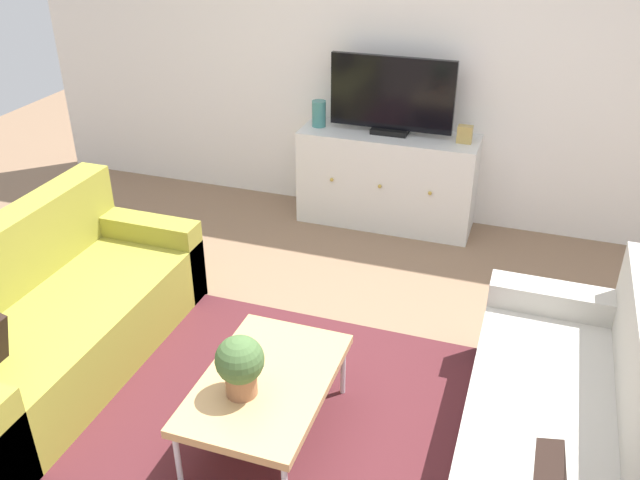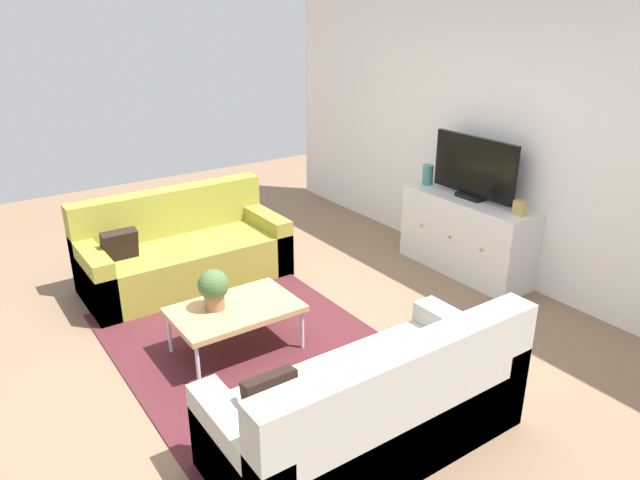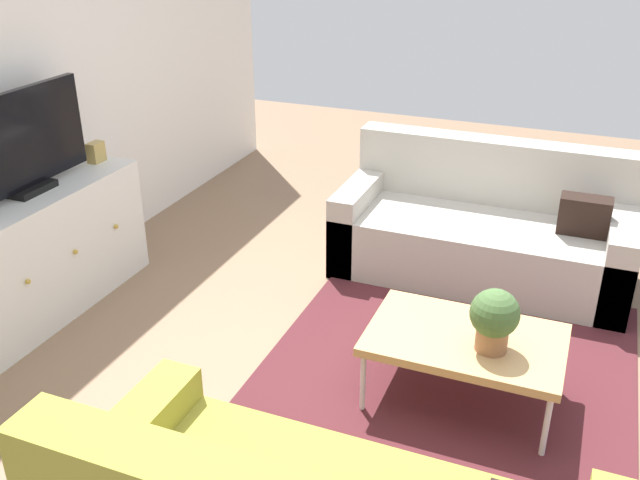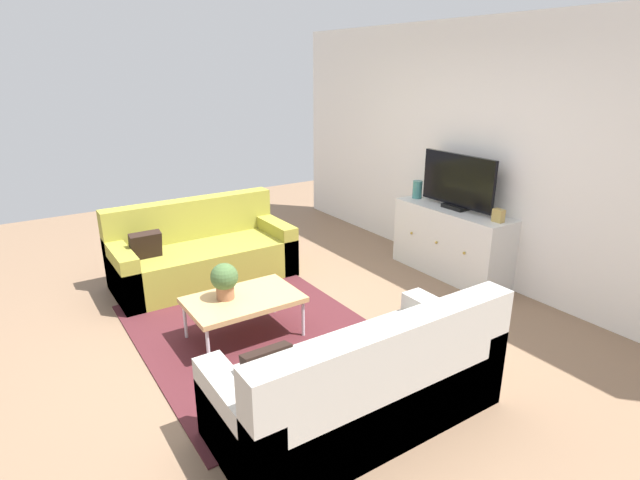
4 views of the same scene
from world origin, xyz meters
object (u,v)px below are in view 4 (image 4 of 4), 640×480
object	(u,v)px
couch_left_side	(201,255)
mantel_clock	(498,216)
flat_screen_tv	(458,182)
glass_vase	(417,189)
coffee_table	(243,301)
couch_right_side	(364,389)
potted_plant	(224,279)
tv_console	(451,242)

from	to	relation	value
couch_left_side	mantel_clock	bearing A→B (deg)	50.31
flat_screen_tv	glass_vase	distance (m)	0.60
flat_screen_tv	mantel_clock	world-z (taller)	flat_screen_tv
glass_vase	coffee_table	bearing A→B (deg)	-76.72
coffee_table	couch_right_side	bearing A→B (deg)	6.15
couch_left_side	potted_plant	bearing A→B (deg)	-11.89
couch_left_side	tv_console	distance (m)	2.76
couch_right_side	mantel_clock	xyz separation A→B (m)	(-0.91, 2.37, 0.54)
potted_plant	tv_console	world-z (taller)	tv_console
couch_right_side	flat_screen_tv	bearing A→B (deg)	121.71
couch_left_side	mantel_clock	size ratio (longest dim) A/B	14.38
tv_console	couch_left_side	bearing A→B (deg)	-120.49
flat_screen_tv	tv_console	bearing A→B (deg)	-90.00
couch_left_side	couch_right_side	xyz separation A→B (m)	(2.88, 0.00, 0.00)
coffee_table	mantel_clock	xyz separation A→B (m)	(0.55, 2.53, 0.47)
coffee_table	potted_plant	world-z (taller)	potted_plant
mantel_clock	coffee_table	bearing A→B (deg)	-102.19
glass_vase	couch_left_side	bearing A→B (deg)	-109.18
flat_screen_tv	potted_plant	bearing A→B (deg)	-90.89
couch_left_side	coffee_table	bearing A→B (deg)	-6.28
flat_screen_tv	couch_left_side	bearing A→B (deg)	-120.28
couch_right_side	glass_vase	xyz separation A→B (m)	(-2.05, 2.37, 0.58)
couch_left_side	coffee_table	xyz separation A→B (m)	(1.42, -0.16, 0.07)
mantel_clock	glass_vase	bearing A→B (deg)	180.00
tv_console	glass_vase	xyz separation A→B (m)	(-0.57, 0.00, 0.48)
tv_console	mantel_clock	size ratio (longest dim) A/B	10.65
coffee_table	flat_screen_tv	size ratio (longest dim) A/B	0.99
tv_console	glass_vase	size ratio (longest dim) A/B	6.75
couch_right_side	tv_console	bearing A→B (deg)	121.92
coffee_table	tv_console	bearing A→B (deg)	90.57
coffee_table	flat_screen_tv	distance (m)	2.65
couch_right_side	potted_plant	size ratio (longest dim) A/B	6.01
couch_left_side	tv_console	world-z (taller)	couch_left_side
potted_plant	glass_vase	world-z (taller)	glass_vase
potted_plant	couch_right_side	bearing A→B (deg)	10.63
glass_vase	flat_screen_tv	bearing A→B (deg)	2.00
couch_right_side	tv_console	xyz separation A→B (m)	(-1.48, 2.37, 0.10)
couch_left_side	glass_vase	size ratio (longest dim) A/B	9.11
coffee_table	mantel_clock	bearing A→B (deg)	77.81
couch_left_side	coffee_table	world-z (taller)	couch_left_side
couch_left_side	potted_plant	xyz separation A→B (m)	(1.36, -0.29, 0.27)
couch_right_side	potted_plant	distance (m)	1.57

